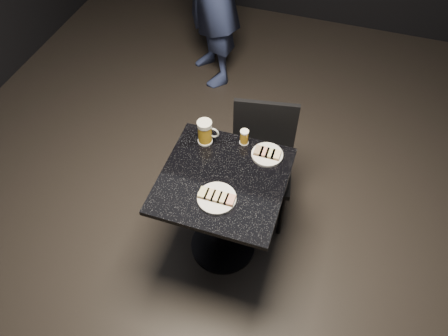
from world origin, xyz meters
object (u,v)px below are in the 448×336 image
at_px(plate_small, 267,155).
at_px(beer_mug, 205,132).
at_px(beer_tumbler, 244,137).
at_px(plate_large, 217,198).
at_px(table, 223,203).
at_px(chair, 261,157).

height_order(plate_small, beer_mug, beer_mug).
bearing_deg(beer_tumbler, plate_small, -19.40).
distance_m(plate_large, beer_tumbler, 0.44).
distance_m(table, chair, 0.45).
bearing_deg(beer_mug, table, -51.88).
relative_size(plate_large, beer_tumbler, 2.16).
bearing_deg(table, beer_mug, 128.12).
bearing_deg(beer_tumbler, beer_mug, -164.72).
bearing_deg(chair, beer_tumbler, -123.72).
distance_m(plate_small, table, 0.40).
xyz_separation_m(plate_small, table, (-0.19, -0.24, -0.25)).
xyz_separation_m(plate_small, chair, (-0.07, 0.19, -0.26)).
relative_size(plate_large, chair, 0.24).
bearing_deg(chair, plate_large, -100.99).
bearing_deg(table, plate_large, -85.19).
height_order(beer_mug, beer_tumbler, beer_mug).
height_order(plate_small, chair, chair).
height_order(plate_large, table, plate_large).
relative_size(table, beer_tumbler, 7.65).
height_order(beer_mug, chair, beer_mug).
distance_m(plate_large, plate_small, 0.43).
bearing_deg(table, beer_tumbler, 83.44).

